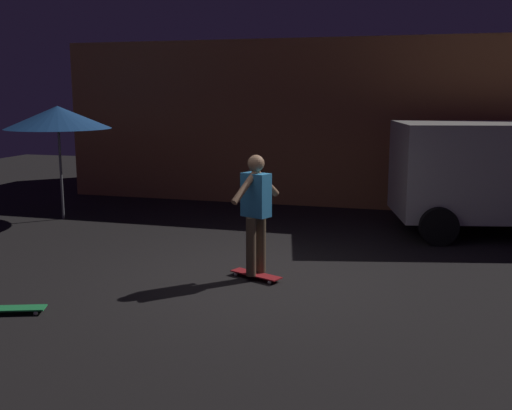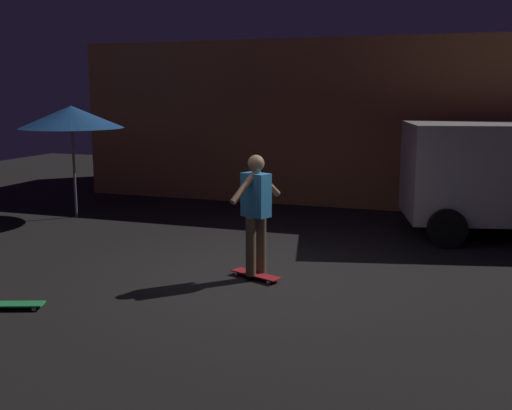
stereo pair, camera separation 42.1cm
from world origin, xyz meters
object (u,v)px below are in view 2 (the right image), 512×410
skateboard_spare (11,305)px  patio_umbrella (71,117)px  skateboard_ridden (256,275)px  skater (256,206)px

skateboard_spare → patio_umbrella: bearing=117.0°
skateboard_ridden → skateboard_spare: bearing=-138.6°
skater → skateboard_spare: bearing=-138.6°
skateboard_spare → skater: skater is taller
patio_umbrella → skater: 5.80m
skateboard_ridden → skater: skater is taller
patio_umbrella → skateboard_spare: bearing=-63.0°
patio_umbrella → skateboard_ridden: patio_umbrella is taller
skateboard_ridden → skater: (0.00, 0.00, 0.98)m
skateboard_ridden → skater: size_ratio=0.48×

